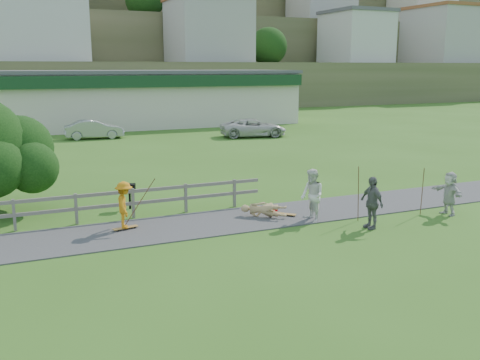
{
  "coord_description": "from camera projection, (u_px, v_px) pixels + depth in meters",
  "views": [
    {
      "loc": [
        -5.92,
        -15.5,
        5.41
      ],
      "look_at": [
        1.67,
        2.0,
        1.36
      ],
      "focal_mm": 40.0,
      "sensor_mm": 36.0,
      "label": 1
    }
  ],
  "objects": [
    {
      "name": "ground",
      "position": [
        217.0,
        237.0,
        17.34
      ],
      "size": [
        260.0,
        260.0,
        0.0
      ],
      "primitive_type": "plane",
      "color": "#34621C",
      "rests_on": "ground"
    },
    {
      "name": "path",
      "position": [
        202.0,
        224.0,
        18.68
      ],
      "size": [
        34.0,
        3.0,
        0.04
      ],
      "primitive_type": "cube",
      "color": "#3B3B3D",
      "rests_on": "ground"
    },
    {
      "name": "fence",
      "position": [
        57.0,
        206.0,
        18.35
      ],
      "size": [
        15.05,
        0.1,
        1.1
      ],
      "color": "#5E5A53",
      "rests_on": "ground"
    },
    {
      "name": "strip_mall",
      "position": [
        122.0,
        98.0,
        49.72
      ],
      "size": [
        32.5,
        10.75,
        5.1
      ],
      "color": "beige",
      "rests_on": "ground"
    },
    {
      "name": "hillside",
      "position": [
        35.0,
        16.0,
        96.29
      ],
      "size": [
        220.0,
        67.0,
        47.5
      ],
      "color": "#484F2E",
      "rests_on": "ground"
    },
    {
      "name": "skater_rider",
      "position": [
        125.0,
        208.0,
        17.87
      ],
      "size": [
        0.74,
        1.1,
        1.58
      ],
      "primitive_type": "imported",
      "rotation": [
        0.0,
        0.0,
        1.42
      ],
      "color": "orange",
      "rests_on": "ground"
    },
    {
      "name": "skater_fallen",
      "position": [
        264.0,
        210.0,
        19.45
      ],
      "size": [
        1.38,
        1.54,
        0.61
      ],
      "primitive_type": "imported",
      "rotation": [
        0.0,
        0.0,
        0.87
      ],
      "color": "tan",
      "rests_on": "ground"
    },
    {
      "name": "spectator_a",
      "position": [
        312.0,
        196.0,
        18.88
      ],
      "size": [
        0.73,
        0.93,
        1.89
      ],
      "primitive_type": "imported",
      "rotation": [
        0.0,
        0.0,
        4.7
      ],
      "color": "silver",
      "rests_on": "ground"
    },
    {
      "name": "spectator_b",
      "position": [
        372.0,
        203.0,
        18.1
      ],
      "size": [
        0.49,
        1.08,
        1.8
      ],
      "primitive_type": "imported",
      "rotation": [
        0.0,
        0.0,
        4.76
      ],
      "color": "slate",
      "rests_on": "ground"
    },
    {
      "name": "spectator_d",
      "position": [
        449.0,
        193.0,
        19.79
      ],
      "size": [
        0.57,
        1.54,
        1.63
      ],
      "primitive_type": "imported",
      "rotation": [
        0.0,
        0.0,
        4.65
      ],
      "color": "#BBBCB7",
      "rests_on": "ground"
    },
    {
      "name": "car_silver",
      "position": [
        94.0,
        129.0,
        40.91
      ],
      "size": [
        4.5,
        1.86,
        1.45
      ],
      "primitive_type": "imported",
      "rotation": [
        0.0,
        0.0,
        1.5
      ],
      "color": "#989B9F",
      "rests_on": "ground"
    },
    {
      "name": "car_white",
      "position": [
        253.0,
        128.0,
        42.0
      ],
      "size": [
        5.52,
        3.3,
        1.44
      ],
      "primitive_type": "imported",
      "rotation": [
        0.0,
        0.0,
        1.38
      ],
      "color": "beige",
      "rests_on": "ground"
    },
    {
      "name": "bbq",
      "position": [
        130.0,
        196.0,
        20.68
      ],
      "size": [
        0.54,
        0.47,
        0.99
      ],
      "primitive_type": null,
      "rotation": [
        0.0,
        0.0,
        -0.33
      ],
      "color": "black",
      "rests_on": "ground"
    },
    {
      "name": "longboard_rider",
      "position": [
        125.0,
        229.0,
        18.02
      ],
      "size": [
        0.9,
        0.4,
        0.1
      ],
      "primitive_type": null,
      "rotation": [
        0.0,
        0.0,
        0.22
      ],
      "color": "olive",
      "rests_on": "ground"
    },
    {
      "name": "longboard_fallen",
      "position": [
        284.0,
        215.0,
        19.72
      ],
      "size": [
        0.77,
        0.77,
        0.1
      ],
      "primitive_type": null,
      "rotation": [
        0.0,
        0.0,
        -0.79
      ],
      "color": "olive",
      "rests_on": "ground"
    },
    {
      "name": "helmet",
      "position": [
        274.0,
        210.0,
        20.03
      ],
      "size": [
        0.31,
        0.31,
        0.31
      ],
      "primitive_type": "sphere",
      "color": "#A1040C",
      "rests_on": "ground"
    },
    {
      "name": "pole_rider",
      "position": [
        139.0,
        198.0,
        18.42
      ],
      "size": [
        0.03,
        0.03,
        1.98
      ],
      "primitive_type": "cylinder",
      "color": "brown",
      "rests_on": "ground"
    },
    {
      "name": "pole_spec_left",
      "position": [
        358.0,
        194.0,
        18.93
      ],
      "size": [
        0.03,
        0.03,
        1.99
      ],
      "primitive_type": "cylinder",
      "color": "brown",
      "rests_on": "ground"
    },
    {
      "name": "pole_spec_right",
      "position": [
        422.0,
        192.0,
        19.77
      ],
      "size": [
        0.03,
        0.03,
        1.77
      ],
      "primitive_type": "cylinder",
      "color": "brown",
      "rests_on": "ground"
    }
  ]
}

